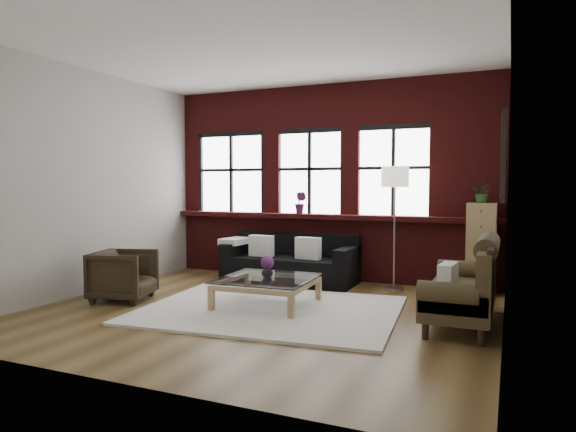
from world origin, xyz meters
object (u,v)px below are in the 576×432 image
at_px(vintage_settee, 461,282).
at_px(vase, 267,271).
at_px(dark_sofa, 290,258).
at_px(drawer_chest, 481,248).
at_px(floor_lamp, 394,223).
at_px(coffee_table, 267,293).
at_px(armchair, 124,275).

bearing_deg(vintage_settee, vase, -176.29).
bearing_deg(vase, dark_sofa, 103.65).
distance_m(drawer_chest, floor_lamp, 1.27).
distance_m(coffee_table, drawer_chest, 3.19).
xyz_separation_m(drawer_chest, floor_lamp, (-1.20, -0.24, 0.34)).
bearing_deg(armchair, vintage_settee, -98.22).
distance_m(vintage_settee, floor_lamp, 1.98).
bearing_deg(drawer_chest, coffee_table, -141.20).
distance_m(armchair, floor_lamp, 3.92).
height_order(armchair, floor_lamp, floor_lamp).
xyz_separation_m(vintage_settee, armchair, (-4.28, -0.59, -0.13)).
distance_m(dark_sofa, floor_lamp, 1.77).
relative_size(coffee_table, vase, 7.37).
bearing_deg(armchair, floor_lamp, -71.91).
bearing_deg(floor_lamp, coffee_table, -125.92).
relative_size(vintage_settee, drawer_chest, 1.37).
height_order(vase, floor_lamp, floor_lamp).
bearing_deg(coffee_table, drawer_chest, 38.80).
distance_m(armchair, vase, 2.00).
bearing_deg(floor_lamp, vintage_settee, -55.71).
xyz_separation_m(dark_sofa, drawer_chest, (2.86, 0.32, 0.27)).
distance_m(vintage_settee, coffee_table, 2.36).
bearing_deg(drawer_chest, vintage_settee, -93.81).
xyz_separation_m(dark_sofa, floor_lamp, (1.66, 0.08, 0.60)).
distance_m(vase, floor_lamp, 2.21).
distance_m(vintage_settee, vase, 2.34).
bearing_deg(coffee_table, floor_lamp, 54.08).
height_order(coffee_table, vase, vase).
height_order(vintage_settee, drawer_chest, drawer_chest).
distance_m(armchair, coffee_table, 2.00).
xyz_separation_m(armchair, coffee_table, (1.95, 0.44, -0.16)).
relative_size(armchair, coffee_table, 0.65).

